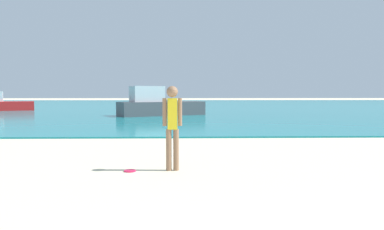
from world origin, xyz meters
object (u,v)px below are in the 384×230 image
object	(u,v)px
frisbee	(130,171)
boat_far	(1,104)
person_standing	(172,123)
boat_near	(158,105)

from	to	relation	value
frisbee	boat_far	bearing A→B (deg)	121.09
person_standing	boat_near	bearing A→B (deg)	-90.85
frisbee	boat_near	xyz separation A→B (m)	(-0.52, 17.10, 0.73)
boat_near	boat_far	bearing A→B (deg)	128.26
person_standing	frisbee	world-z (taller)	person_standing
person_standing	boat_far	distance (m)	28.29
boat_near	boat_far	xyz separation A→B (m)	(-13.88, 6.79, -0.11)
boat_far	frisbee	bearing A→B (deg)	-82.54
frisbee	boat_near	distance (m)	17.12
boat_near	frisbee	bearing A→B (deg)	-113.92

